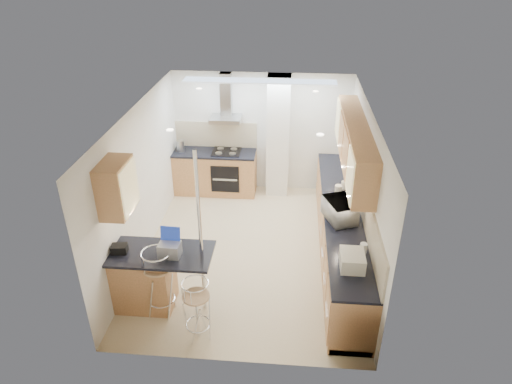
# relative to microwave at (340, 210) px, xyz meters

# --- Properties ---
(ground) EXTENTS (4.80, 4.80, 0.00)m
(ground) POSITION_rel_microwave_xyz_m (-1.42, 0.33, -1.08)
(ground) COLOR beige
(ground) RESTS_ON ground
(room_shell) EXTENTS (3.64, 4.84, 2.51)m
(room_shell) POSITION_rel_microwave_xyz_m (-1.09, 0.71, 0.46)
(room_shell) COLOR white
(room_shell) RESTS_ON ground
(right_counter) EXTENTS (0.63, 4.40, 0.92)m
(right_counter) POSITION_rel_microwave_xyz_m (0.08, 0.33, -0.62)
(right_counter) COLOR #A17340
(right_counter) RESTS_ON ground
(back_counter) EXTENTS (1.70, 0.63, 0.92)m
(back_counter) POSITION_rel_microwave_xyz_m (-2.37, 2.43, -0.62)
(back_counter) COLOR #A17340
(back_counter) RESTS_ON ground
(peninsula) EXTENTS (1.47, 0.72, 0.94)m
(peninsula) POSITION_rel_microwave_xyz_m (-2.54, -1.12, -0.61)
(peninsula) COLOR #A17340
(peninsula) RESTS_ON ground
(microwave) EXTENTS (0.57, 0.69, 0.32)m
(microwave) POSITION_rel_microwave_xyz_m (0.00, 0.00, 0.00)
(microwave) COLOR white
(microwave) RESTS_ON right_counter
(laptop) EXTENTS (0.30, 0.23, 0.20)m
(laptop) POSITION_rel_microwave_xyz_m (-2.37, -1.17, -0.04)
(laptop) COLOR #A3A5AB
(laptop) RESTS_ON peninsula
(bag) EXTENTS (0.23, 0.18, 0.12)m
(bag) POSITION_rel_microwave_xyz_m (-3.08, -1.16, -0.08)
(bag) COLOR black
(bag) RESTS_ON peninsula
(bar_stool_near) EXTENTS (0.53, 0.53, 1.06)m
(bar_stool_near) POSITION_rel_microwave_xyz_m (-2.54, -1.27, -0.55)
(bar_stool_near) COLOR tan
(bar_stool_near) RESTS_ON ground
(bar_stool_end) EXTENTS (0.53, 0.53, 0.92)m
(bar_stool_end) POSITION_rel_microwave_xyz_m (-1.93, -1.67, -0.62)
(bar_stool_end) COLOR tan
(bar_stool_end) RESTS_ON ground
(jar_a) EXTENTS (0.13, 0.13, 0.18)m
(jar_a) POSITION_rel_microwave_xyz_m (0.03, 0.80, -0.07)
(jar_a) COLOR beige
(jar_a) RESTS_ON right_counter
(jar_b) EXTENTS (0.11, 0.11, 0.14)m
(jar_b) POSITION_rel_microwave_xyz_m (0.16, 1.02, -0.09)
(jar_b) COLOR beige
(jar_b) RESTS_ON right_counter
(jar_c) EXTENTS (0.17, 0.17, 0.19)m
(jar_c) POSITION_rel_microwave_xyz_m (0.09, 0.13, -0.07)
(jar_c) COLOR #AEA58B
(jar_c) RESTS_ON right_counter
(jar_d) EXTENTS (0.11, 0.11, 0.15)m
(jar_d) POSITION_rel_microwave_xyz_m (0.26, -0.85, -0.09)
(jar_d) COLOR white
(jar_d) RESTS_ON right_counter
(bread_bin) EXTENTS (0.31, 0.40, 0.21)m
(bread_bin) POSITION_rel_microwave_xyz_m (0.07, -1.18, -0.06)
(bread_bin) COLOR beige
(bread_bin) RESTS_ON right_counter
(kettle) EXTENTS (0.16, 0.16, 0.23)m
(kettle) POSITION_rel_microwave_xyz_m (-3.07, 2.42, -0.05)
(kettle) COLOR #A8ABAD
(kettle) RESTS_ON back_counter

